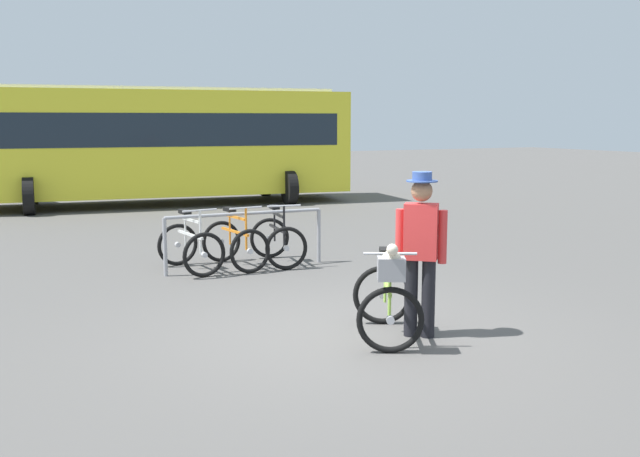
# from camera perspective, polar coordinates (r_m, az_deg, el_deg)

# --- Properties ---
(ground_plane) EXTENTS (80.00, 80.00, 0.00)m
(ground_plane) POSITION_cam_1_polar(r_m,az_deg,el_deg) (7.80, 1.87, -8.21)
(ground_plane) COLOR #514F4C
(bike_rack_rail) EXTENTS (2.51, 0.14, 0.88)m
(bike_rack_rail) POSITION_cam_1_polar(r_m,az_deg,el_deg) (11.02, -5.88, 0.08)
(bike_rack_rail) COLOR #99999E
(bike_rack_rail) RESTS_ON ground
(racked_bike_white) EXTENTS (0.77, 1.17, 0.98)m
(racked_bike_white) POSITION_cam_1_polar(r_m,az_deg,el_deg) (11.01, -10.13, -1.44)
(racked_bike_white) COLOR black
(racked_bike_white) RESTS_ON ground
(racked_bike_orange) EXTENTS (0.75, 1.16, 0.97)m
(racked_bike_orange) POSITION_cam_1_polar(r_m,az_deg,el_deg) (11.20, -6.67, -1.20)
(racked_bike_orange) COLOR black
(racked_bike_orange) RESTS_ON ground
(racked_bike_black) EXTENTS (0.82, 1.18, 0.97)m
(racked_bike_black) POSITION_cam_1_polar(r_m,az_deg,el_deg) (11.44, -3.34, -0.95)
(racked_bike_black) COLOR black
(racked_bike_black) RESTS_ON ground
(featured_bicycle) EXTENTS (1.09, 1.26, 1.09)m
(featured_bicycle) POSITION_cam_1_polar(r_m,az_deg,el_deg) (7.44, 5.31, -5.20)
(featured_bicycle) COLOR black
(featured_bicycle) RESTS_ON ground
(person_with_featured_bike) EXTENTS (0.42, 0.39, 1.72)m
(person_with_featured_bike) POSITION_cam_1_polar(r_m,az_deg,el_deg) (7.55, 7.90, -1.46)
(person_with_featured_bike) COLOR black
(person_with_featured_bike) RESTS_ON ground
(bus_distant) EXTENTS (10.24, 4.26, 3.08)m
(bus_distant) POSITION_cam_1_polar(r_m,az_deg,el_deg) (19.95, -12.52, 6.85)
(bus_distant) COLOR yellow
(bus_distant) RESTS_ON ground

